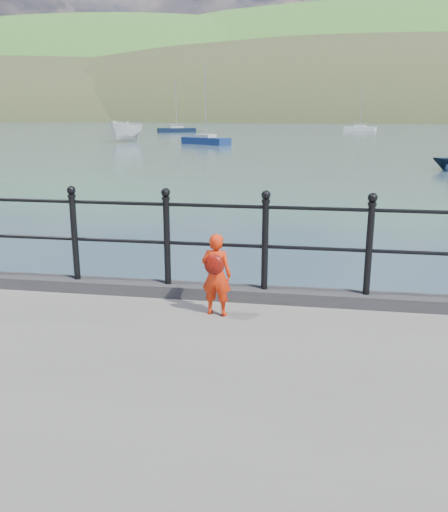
% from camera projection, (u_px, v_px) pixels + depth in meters
% --- Properties ---
extents(ground, '(600.00, 600.00, 0.00)m').
position_uv_depth(ground, '(218.00, 366.00, 7.09)').
color(ground, '#2D4251').
rests_on(ground, ground).
extents(kerb, '(60.00, 0.30, 0.15)m').
position_uv_depth(kerb, '(215.00, 292.00, 6.67)').
color(kerb, '#28282B').
rests_on(kerb, quay).
extents(railing, '(18.11, 0.11, 1.20)m').
position_uv_depth(railing, '(215.00, 232.00, 6.48)').
color(railing, black).
rests_on(railing, kerb).
extents(far_shore, '(830.00, 200.00, 156.00)m').
position_uv_depth(far_shore, '(403.00, 173.00, 234.79)').
color(far_shore, '#333A21').
rests_on(far_shore, ground).
extents(child, '(0.37, 0.32, 0.94)m').
position_uv_depth(child, '(216.00, 274.00, 6.01)').
color(child, red).
rests_on(child, quay).
extents(launch_white, '(3.25, 6.24, 2.29)m').
position_uv_depth(launch_white, '(127.00, 131.00, 59.59)').
color(launch_white, white).
rests_on(launch_white, ground).
extents(sailboat_left, '(6.17, 4.22, 8.48)m').
position_uv_depth(sailboat_left, '(177.00, 130.00, 86.34)').
color(sailboat_left, black).
rests_on(sailboat_left, ground).
extents(sailboat_deep, '(5.54, 2.90, 7.98)m').
position_uv_depth(sailboat_deep, '(360.00, 129.00, 92.97)').
color(sailboat_deep, silver).
rests_on(sailboat_deep, ground).
extents(sailboat_port, '(5.52, 4.49, 8.01)m').
position_uv_depth(sailboat_port, '(206.00, 141.00, 54.80)').
color(sailboat_port, navy).
rests_on(sailboat_port, ground).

